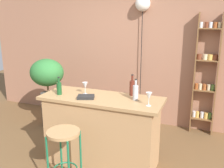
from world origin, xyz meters
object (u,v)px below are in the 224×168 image
Objects in this scene: potted_plant at (47,75)px; pendant_globe_light at (143,5)px; bottle_sauce_amber at (59,88)px; wine_glass_left at (149,96)px; bottle_olive_oil at (136,92)px; bottle_wine_red at (132,88)px; cookbook at (86,97)px; plant_stool at (50,114)px; wine_glass_center at (85,86)px; bar_stool at (64,145)px; spice_shelf at (206,75)px.

pendant_globe_light is (1.51, 0.75, 1.19)m from potted_plant.
wine_glass_left is (1.22, -0.00, 0.03)m from bottle_sauce_amber.
pendant_globe_light is (-0.54, 1.64, 1.08)m from wine_glass_left.
bottle_olive_oil is 0.19m from bottle_wine_red.
potted_plant reaches higher than bottle_sauce_amber.
bottle_wine_red is 1.34× the size of cookbook.
plant_stool is 1.47× the size of bottle_wine_red.
wine_glass_left is (0.30, -0.32, 0.01)m from bottle_wine_red.
potted_plant is 3.06× the size of bottle_olive_oil.
pendant_globe_light is (0.27, 1.65, 1.18)m from cookbook.
potted_plant reaches higher than cookbook.
cookbook is (1.24, -0.91, 0.01)m from potted_plant.
plant_stool is at bearing -153.66° from pendant_globe_light.
plant_stool is 0.50× the size of potted_plant.
wine_glass_left is at bearing -36.78° from bottle_olive_oil.
cookbook is (0.09, -0.16, -0.10)m from wine_glass_center.
cookbook is at bearing -178.99° from wine_glass_left.
bottle_wine_red is 0.12× the size of pendant_globe_light.
pendant_globe_light is at bearing 102.72° from bottle_olive_oil.
cookbook is (0.41, -0.02, -0.07)m from bottle_sauce_amber.
potted_plant is 5.05× the size of wine_glass_center.
bar_stool is 1.06m from bottle_olive_oil.
bottle_olive_oil is at bearing -77.28° from pendant_globe_light.
bottle_olive_oil is at bearing -21.85° from potted_plant.
spice_shelf reaches higher than potted_plant.
wine_glass_center is (-0.70, -0.01, 0.02)m from bottle_olive_oil.
wine_glass_left is (0.84, 0.53, 0.53)m from bar_stool.
potted_plant reaches higher than plant_stool.
cookbook is at bearing -36.25° from plant_stool.
wine_glass_left is (2.05, -0.89, 0.11)m from potted_plant.
wine_glass_left is at bearing -9.13° from wine_glass_center.
pendant_globe_light reaches higher than plant_stool.
cookbook is (-0.81, -0.01, -0.10)m from wine_glass_left.
spice_shelf is at bearing 70.29° from wine_glass_left.
spice_shelf is 12.36× the size of wine_glass_center.
potted_plant is 1.37m from wine_glass_center.
cookbook is at bearing -146.66° from bottle_wine_red.
bar_stool is 0.35× the size of spice_shelf.
plant_stool is 1.53× the size of bottle_olive_oil.
spice_shelf is (1.42, 2.13, 0.48)m from bar_stool.
bottle_sauce_amber is at bearing -46.93° from plant_stool.
bottle_sauce_amber is 2.09m from pendant_globe_light.
bottle_sauce_amber is (0.83, -0.89, 0.08)m from potted_plant.
bottle_wine_red is 0.62m from cookbook.
pendant_globe_light is at bearing 82.09° from bar_stool.
bottle_sauce_amber is at bearing 125.25° from bar_stool.
pendant_globe_light reaches higher than bottle_olive_oil.
wine_glass_center reaches higher than cookbook.
bar_stool is at bearing -84.82° from wine_glass_center.
bar_stool is 1.13m from bottle_wine_red.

